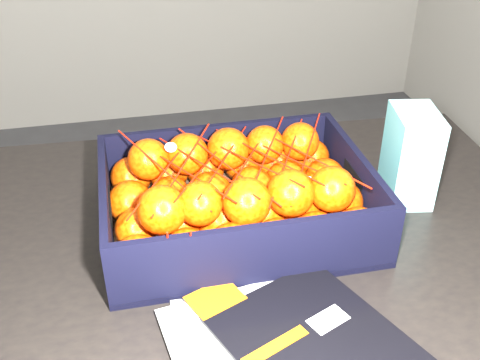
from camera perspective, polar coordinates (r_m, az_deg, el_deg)
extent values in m
cube|color=black|center=(0.98, -2.22, -7.10)|extent=(1.24, 0.86, 0.04)
cylinder|color=black|center=(1.62, 15.26, -6.75)|extent=(0.06, 0.06, 0.71)
cube|color=black|center=(0.78, 8.44, -16.40)|extent=(0.30, 0.34, 0.01)
cube|color=orange|center=(0.84, -2.50, -11.62)|extent=(0.09, 0.08, 0.00)
cube|color=white|center=(0.82, 8.76, -13.54)|extent=(0.06, 0.05, 0.00)
cube|color=orange|center=(0.78, 3.54, -16.16)|extent=(0.10, 0.06, 0.00)
cube|color=brown|center=(1.00, -0.37, -4.15)|extent=(0.44, 0.33, 0.01)
cube|color=black|center=(1.10, -2.12, 2.85)|extent=(0.44, 0.01, 0.11)
cube|color=black|center=(0.84, 1.91, -7.65)|extent=(0.44, 0.01, 0.11)
cube|color=black|center=(0.96, -13.12, -3.21)|extent=(0.01, 0.31, 0.11)
cube|color=black|center=(1.03, 11.43, -0.23)|extent=(0.01, 0.31, 0.11)
sphere|color=#DA3E04|center=(0.87, -10.14, -7.81)|extent=(0.08, 0.08, 0.08)
sphere|color=#DA3E04|center=(0.93, -10.29, -4.81)|extent=(0.07, 0.07, 0.07)
sphere|color=#DA3E04|center=(0.99, -10.86, -2.19)|extent=(0.08, 0.08, 0.08)
sphere|color=#DA3E04|center=(1.06, -10.79, 0.30)|extent=(0.07, 0.07, 0.07)
sphere|color=#DA3E04|center=(0.87, -5.30, -7.08)|extent=(0.07, 0.07, 0.07)
sphere|color=#DA3E04|center=(0.93, -6.18, -4.25)|extent=(0.07, 0.07, 0.07)
sphere|color=#DA3E04|center=(0.99, -6.93, -1.57)|extent=(0.07, 0.07, 0.07)
sphere|color=#DA3E04|center=(1.06, -7.13, 0.75)|extent=(0.07, 0.07, 0.07)
sphere|color=#DA3E04|center=(0.87, -0.78, -6.69)|extent=(0.08, 0.08, 0.08)
sphere|color=#DA3E04|center=(0.93, -2.12, -3.87)|extent=(0.07, 0.07, 0.07)
sphere|color=#DA3E04|center=(1.00, -2.93, -1.27)|extent=(0.07, 0.07, 0.07)
sphere|color=#DA3E04|center=(1.07, -3.49, 1.14)|extent=(0.07, 0.07, 0.07)
sphere|color=#DA3E04|center=(0.89, 3.66, -6.06)|extent=(0.07, 0.07, 0.07)
sphere|color=#DA3E04|center=(0.95, 2.27, -3.26)|extent=(0.08, 0.08, 0.08)
sphere|color=#DA3E04|center=(1.01, 1.17, -0.75)|extent=(0.08, 0.08, 0.08)
sphere|color=#DA3E04|center=(1.08, 0.17, 1.64)|extent=(0.07, 0.07, 0.07)
sphere|color=#DA3E04|center=(0.91, 7.60, -5.37)|extent=(0.07, 0.07, 0.07)
sphere|color=#DA3E04|center=(0.96, 5.97, -2.76)|extent=(0.07, 0.07, 0.07)
sphere|color=#DA3E04|center=(1.03, 4.64, -0.12)|extent=(0.08, 0.08, 0.08)
sphere|color=#DA3E04|center=(1.09, 3.53, 1.86)|extent=(0.08, 0.08, 0.08)
sphere|color=#DA3E04|center=(0.93, 11.72, -4.92)|extent=(0.08, 0.08, 0.08)
sphere|color=#DA3E04|center=(0.99, 9.96, -2.21)|extent=(0.08, 0.08, 0.08)
sphere|color=#DA3E04|center=(1.05, 8.44, 0.23)|extent=(0.07, 0.07, 0.07)
sphere|color=#DA3E04|center=(1.11, 7.06, 2.28)|extent=(0.07, 0.07, 0.07)
sphere|color=#DA3E04|center=(0.86, -7.77, -2.96)|extent=(0.07, 0.07, 0.07)
sphere|color=#DA3E04|center=(0.99, -9.08, 2.04)|extent=(0.07, 0.07, 0.07)
sphere|color=#DA3E04|center=(0.87, -4.00, -2.35)|extent=(0.07, 0.07, 0.07)
sphere|color=#DA3E04|center=(1.00, -5.27, 2.60)|extent=(0.07, 0.07, 0.07)
sphere|color=#DA3E04|center=(0.87, 0.68, -2.19)|extent=(0.08, 0.08, 0.08)
sphere|color=#DA3E04|center=(1.01, -1.18, 3.12)|extent=(0.08, 0.08, 0.08)
sphere|color=#DA3E04|center=(0.90, 5.08, -1.31)|extent=(0.08, 0.08, 0.08)
sphere|color=#DA3E04|center=(1.03, 2.48, 3.55)|extent=(0.07, 0.07, 0.07)
sphere|color=#DA3E04|center=(0.91, 9.15, -0.90)|extent=(0.07, 0.07, 0.07)
sphere|color=#DA3E04|center=(1.04, 5.99, 3.84)|extent=(0.07, 0.07, 0.07)
cylinder|color=#B51506|center=(0.92, -7.83, 1.20)|extent=(0.12, 0.23, 0.03)
cylinder|color=#B51506|center=(0.91, -5.58, 0.91)|extent=(0.12, 0.23, 0.02)
cylinder|color=#B51506|center=(0.91, -3.46, 1.42)|extent=(0.13, 0.23, 0.01)
cylinder|color=#B51506|center=(0.93, -1.39, 1.54)|extent=(0.12, 0.23, 0.03)
cylinder|color=#B51506|center=(0.93, 0.68, 2.08)|extent=(0.12, 0.23, 0.03)
cylinder|color=#B51506|center=(0.95, 2.57, 2.49)|extent=(0.12, 0.23, 0.01)
cylinder|color=#B51506|center=(0.96, 4.59, 2.35)|extent=(0.12, 0.23, 0.02)
cylinder|color=#B51506|center=(0.95, 6.86, 2.38)|extent=(0.13, 0.23, 0.00)
cylinder|color=#B51506|center=(0.91, -7.73, 0.61)|extent=(0.13, 0.23, 0.01)
cylinder|color=#B51506|center=(0.92, -5.66, 1.41)|extent=(0.12, 0.23, 0.02)
cylinder|color=#B51506|center=(0.93, -3.57, 1.40)|extent=(0.12, 0.23, 0.03)
cylinder|color=#B51506|center=(0.93, -1.54, 2.11)|extent=(0.12, 0.23, 0.01)
cylinder|color=#B51506|center=(0.93, 0.70, 1.89)|extent=(0.12, 0.23, 0.03)
cylinder|color=#B51506|center=(0.95, 2.60, 2.33)|extent=(0.12, 0.23, 0.03)
cylinder|color=#B51506|center=(0.95, 4.71, 2.08)|extent=(0.12, 0.23, 0.03)
cylinder|color=#B51506|center=(0.96, 6.64, 2.42)|extent=(0.12, 0.23, 0.04)
cylinder|color=#B51506|center=(0.82, -7.17, -6.90)|extent=(0.00, 0.03, 0.09)
cylinder|color=#B51506|center=(0.82, -5.08, -6.64)|extent=(0.01, 0.04, 0.08)
cube|color=white|center=(1.08, 16.60, 2.34)|extent=(0.10, 0.13, 0.17)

